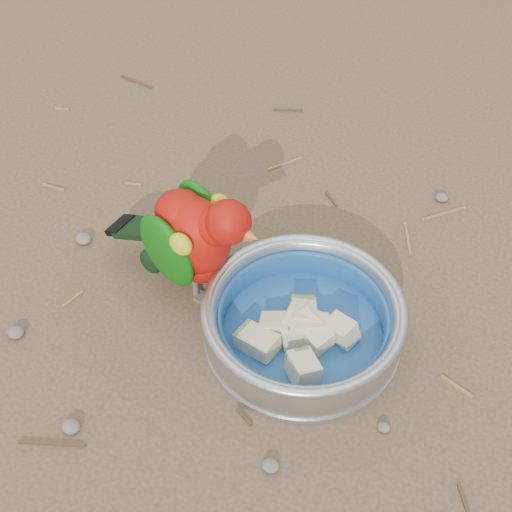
% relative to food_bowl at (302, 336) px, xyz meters
% --- Properties ---
extents(ground, '(60.00, 60.00, 0.00)m').
position_rel_food_bowl_xyz_m(ground, '(-0.10, -0.02, -0.01)').
color(ground, brown).
extents(food_bowl, '(0.22, 0.22, 0.02)m').
position_rel_food_bowl_xyz_m(food_bowl, '(0.00, 0.00, 0.00)').
color(food_bowl, '#B2B2BA').
rests_on(food_bowl, ground).
extents(bowl_wall, '(0.22, 0.22, 0.04)m').
position_rel_food_bowl_xyz_m(bowl_wall, '(0.00, 0.00, 0.03)').
color(bowl_wall, '#B2B2BA').
rests_on(bowl_wall, food_bowl).
extents(fruit_wedges, '(0.13, 0.13, 0.03)m').
position_rel_food_bowl_xyz_m(fruit_wedges, '(0.00, 0.00, 0.02)').
color(fruit_wedges, beige).
rests_on(fruit_wedges, food_bowl).
extents(lory_parrot, '(0.20, 0.12, 0.16)m').
position_rel_food_bowl_xyz_m(lory_parrot, '(-0.14, 0.02, 0.07)').
color(lory_parrot, '#A80F07').
rests_on(lory_parrot, ground).
extents(ground_debris, '(0.90, 0.80, 0.01)m').
position_rel_food_bowl_xyz_m(ground_debris, '(-0.12, 0.05, -0.01)').
color(ground_debris, olive).
rests_on(ground_debris, ground).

